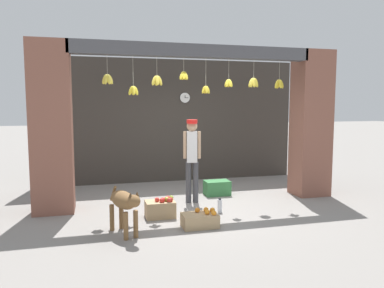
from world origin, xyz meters
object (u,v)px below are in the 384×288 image
object	(u,v)px
fruit_crate_oranges	(200,220)
produce_box_green	(217,188)
wall_clock	(185,98)
shopkeeper	(192,154)
water_bottle	(220,206)
dog	(124,203)
fruit_crate_apples	(161,208)

from	to	relation	value
fruit_crate_oranges	produce_box_green	distance (m)	2.14
produce_box_green	wall_clock	xyz separation A→B (m)	(-0.30, 1.67, 1.94)
shopkeeper	water_bottle	bearing A→B (deg)	124.83
dog	fruit_crate_oranges	bearing A→B (deg)	72.49
dog	water_bottle	size ratio (longest dim) A/B	3.55
fruit_crate_oranges	wall_clock	world-z (taller)	wall_clock
shopkeeper	fruit_crate_oranges	size ratio (longest dim) A/B	2.94
fruit_crate_oranges	water_bottle	world-z (taller)	fruit_crate_oranges
fruit_crate_oranges	fruit_crate_apples	xyz separation A→B (m)	(-0.52, 0.66, 0.04)
fruit_crate_oranges	fruit_crate_apples	world-z (taller)	fruit_crate_apples
dog	shopkeeper	xyz separation A→B (m)	(1.44, 1.54, 0.47)
dog	water_bottle	xyz separation A→B (m)	(1.74, 0.74, -0.37)
water_bottle	fruit_crate_apples	bearing A→B (deg)	-179.15
shopkeeper	water_bottle	xyz separation A→B (m)	(0.31, -0.79, -0.84)
dog	fruit_crate_apples	bearing A→B (deg)	116.96
dog	fruit_crate_apples	distance (m)	1.04
fruit_crate_apples	wall_clock	world-z (taller)	wall_clock
shopkeeper	wall_clock	xyz separation A→B (m)	(0.37, 2.12, 1.13)
water_bottle	wall_clock	xyz separation A→B (m)	(0.06, 2.92, 1.98)
shopkeeper	wall_clock	bearing A→B (deg)	-86.24
shopkeeper	produce_box_green	bearing A→B (deg)	-132.37
produce_box_green	water_bottle	world-z (taller)	produce_box_green
water_bottle	wall_clock	distance (m)	3.52
dog	wall_clock	xyz separation A→B (m)	(1.81, 3.66, 1.61)
fruit_crate_oranges	produce_box_green	world-z (taller)	produce_box_green
dog	water_bottle	world-z (taller)	dog
fruit_crate_apples	produce_box_green	bearing A→B (deg)	41.23
fruit_crate_apples	shopkeeper	bearing A→B (deg)	46.49
produce_box_green	fruit_crate_oranges	bearing A→B (deg)	-115.59
fruit_crate_apples	produce_box_green	size ratio (longest dim) A/B	0.94
dog	produce_box_green	bearing A→B (deg)	112.79
fruit_crate_oranges	water_bottle	distance (m)	0.88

